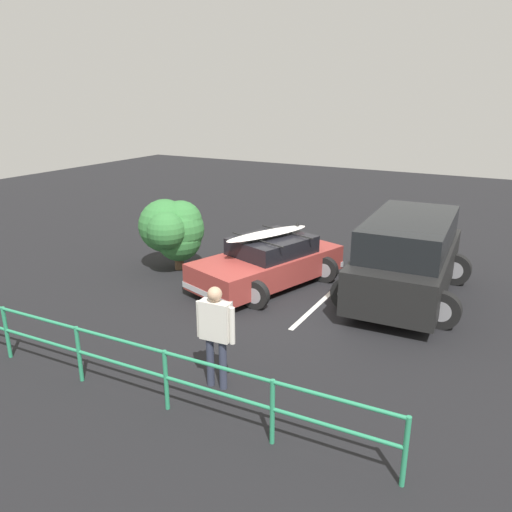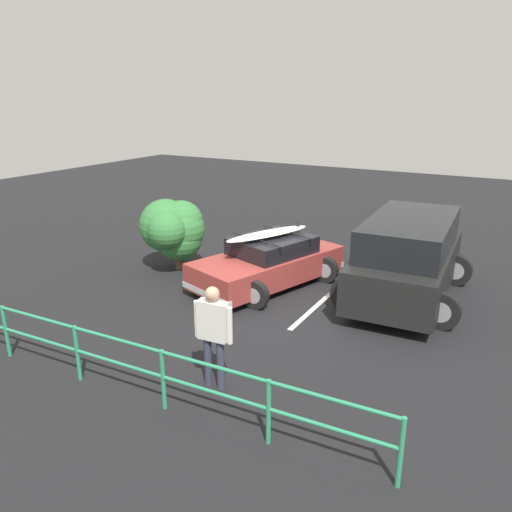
{
  "view_description": "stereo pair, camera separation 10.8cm",
  "coord_description": "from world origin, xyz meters",
  "px_view_note": "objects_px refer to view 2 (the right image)",
  "views": [
    {
      "loc": [
        -4.94,
        10.16,
        4.69
      ],
      "look_at": [
        0.63,
        0.1,
        0.95
      ],
      "focal_mm": 35.0,
      "sensor_mm": 36.0,
      "label": 1
    },
    {
      "loc": [
        -5.04,
        10.11,
        4.69
      ],
      "look_at": [
        0.63,
        0.1,
        0.95
      ],
      "focal_mm": 35.0,
      "sensor_mm": 36.0,
      "label": 2
    }
  ],
  "objects_px": {
    "suv_car": "(408,257)",
    "bush_near_left": "(175,230)",
    "person_bystander": "(213,328)",
    "sedan_car": "(268,262)"
  },
  "relations": [
    {
      "from": "sedan_car",
      "to": "suv_car",
      "type": "xyz_separation_m",
      "value": [
        -3.27,
        -0.9,
        0.4
      ]
    },
    {
      "from": "person_bystander",
      "to": "suv_car",
      "type": "bearing_deg",
      "value": -108.25
    },
    {
      "from": "sedan_car",
      "to": "person_bystander",
      "type": "height_order",
      "value": "person_bystander"
    },
    {
      "from": "person_bystander",
      "to": "bush_near_left",
      "type": "bearing_deg",
      "value": -46.07
    },
    {
      "from": "bush_near_left",
      "to": "sedan_car",
      "type": "bearing_deg",
      "value": -175.9
    },
    {
      "from": "suv_car",
      "to": "bush_near_left",
      "type": "xyz_separation_m",
      "value": [
        6.07,
        1.1,
        0.12
      ]
    },
    {
      "from": "sedan_car",
      "to": "bush_near_left",
      "type": "distance_m",
      "value": 2.86
    },
    {
      "from": "suv_car",
      "to": "person_bystander",
      "type": "relative_size",
      "value": 2.76
    },
    {
      "from": "sedan_car",
      "to": "bush_near_left",
      "type": "relative_size",
      "value": 2.21
    },
    {
      "from": "suv_car",
      "to": "sedan_car",
      "type": "bearing_deg",
      "value": 15.44
    }
  ]
}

